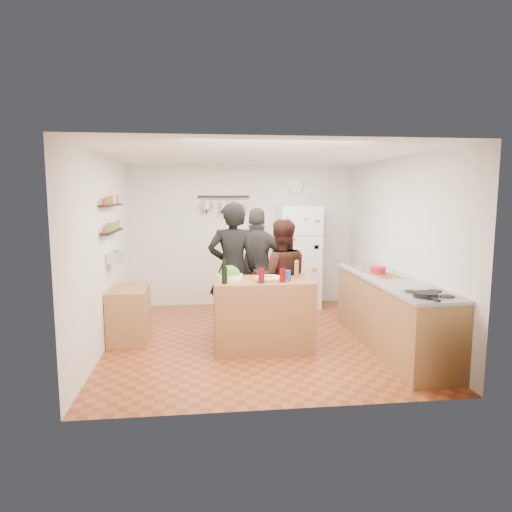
{
  "coord_description": "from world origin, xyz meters",
  "views": [
    {
      "loc": [
        -0.73,
        -6.07,
        2.0
      ],
      "look_at": [
        0.0,
        0.1,
        1.15
      ],
      "focal_mm": 32.0,
      "sensor_mm": 36.0,
      "label": 1
    }
  ],
  "objects": [
    {
      "name": "room_shell",
      "position": [
        0.0,
        0.39,
        1.25
      ],
      "size": [
        4.2,
        4.2,
        4.2
      ],
      "color": "brown",
      "rests_on": "ground"
    },
    {
      "name": "prep_island",
      "position": [
        0.03,
        -0.38,
        0.46
      ],
      "size": [
        1.25,
        0.72,
        0.91
      ],
      "primitive_type": "cube",
      "color": "brown",
      "rests_on": "floor"
    },
    {
      "name": "pizza_board",
      "position": [
        0.11,
        -0.4,
        0.92
      ],
      "size": [
        0.42,
        0.34,
        0.02
      ],
      "primitive_type": "cube",
      "color": "brown",
      "rests_on": "prep_island"
    },
    {
      "name": "pizza",
      "position": [
        0.11,
        -0.4,
        0.94
      ],
      "size": [
        0.34,
        0.34,
        0.02
      ],
      "primitive_type": "cylinder",
      "color": "beige",
      "rests_on": "pizza_board"
    },
    {
      "name": "salad_bowl",
      "position": [
        -0.39,
        -0.33,
        0.94
      ],
      "size": [
        0.33,
        0.33,
        0.07
      ],
      "primitive_type": "cylinder",
      "color": "white",
      "rests_on": "prep_island"
    },
    {
      "name": "wine_bottle",
      "position": [
        -0.47,
        -0.6,
        1.01
      ],
      "size": [
        0.07,
        0.07,
        0.21
      ],
      "primitive_type": "cylinder",
      "color": "black",
      "rests_on": "prep_island"
    },
    {
      "name": "wine_glass_near",
      "position": [
        -0.02,
        -0.62,
        1.0
      ],
      "size": [
        0.08,
        0.08,
        0.18
      ],
      "primitive_type": "cylinder",
      "color": "#630813",
      "rests_on": "prep_island"
    },
    {
      "name": "wine_glass_far",
      "position": [
        0.25,
        -0.58,
        1.0
      ],
      "size": [
        0.07,
        0.07,
        0.17
      ],
      "primitive_type": "cylinder",
      "color": "#5C0807",
      "rests_on": "prep_island"
    },
    {
      "name": "pepper_mill",
      "position": [
        0.48,
        -0.33,
        1.01
      ],
      "size": [
        0.06,
        0.06,
        0.19
      ],
      "primitive_type": "cylinder",
      "color": "brown",
      "rests_on": "prep_island"
    },
    {
      "name": "salt_canister",
      "position": [
        0.33,
        -0.5,
        0.98
      ],
      "size": [
        0.08,
        0.08,
        0.13
      ],
      "primitive_type": "cylinder",
      "color": "#1B3D97",
      "rests_on": "prep_island"
    },
    {
      "name": "person_left",
      "position": [
        -0.31,
        0.24,
        0.95
      ],
      "size": [
        0.71,
        0.48,
        1.89
      ],
      "primitive_type": "imported",
      "rotation": [
        0.0,
        0.0,
        3.11
      ],
      "color": "black",
      "rests_on": "floor"
    },
    {
      "name": "person_center",
      "position": [
        0.34,
        0.07,
        0.83
      ],
      "size": [
        0.84,
        0.67,
        1.66
      ],
      "primitive_type": "imported",
      "rotation": [
        0.0,
        0.0,
        3.09
      ],
      "color": "black",
      "rests_on": "floor"
    },
    {
      "name": "person_back",
      "position": [
        0.11,
        0.74,
        0.9
      ],
      "size": [
        1.12,
        0.65,
        1.79
      ],
      "primitive_type": "imported",
      "rotation": [
        0.0,
        0.0,
        2.93
      ],
      "color": "#2C2827",
      "rests_on": "floor"
    },
    {
      "name": "counter_run",
      "position": [
        1.7,
        -0.55,
        0.45
      ],
      "size": [
        0.63,
        2.63,
        0.9
      ],
      "primitive_type": "cube",
      "color": "#9E7042",
      "rests_on": "floor"
    },
    {
      "name": "stove_top",
      "position": [
        1.7,
        -1.5,
        0.91
      ],
      "size": [
        0.6,
        0.62,
        0.02
      ],
      "primitive_type": "cube",
      "color": "white",
      "rests_on": "counter_run"
    },
    {
      "name": "skillet",
      "position": [
        1.6,
        -1.61,
        0.94
      ],
      "size": [
        0.25,
        0.25,
        0.05
      ],
      "primitive_type": "cylinder",
      "color": "black",
      "rests_on": "stove_top"
    },
    {
      "name": "sink",
      "position": [
        1.7,
        0.3,
        0.92
      ],
      "size": [
        0.5,
        0.8,
        0.03
      ],
      "primitive_type": "cube",
      "color": "silver",
      "rests_on": "counter_run"
    },
    {
      "name": "cutting_board",
      "position": [
        1.7,
        -0.42,
        0.91
      ],
      "size": [
        0.3,
        0.4,
        0.02
      ],
      "primitive_type": "cube",
      "color": "brown",
      "rests_on": "counter_run"
    },
    {
      "name": "red_bowl",
      "position": [
        1.65,
        -0.16,
        0.97
      ],
      "size": [
        0.22,
        0.22,
        0.09
      ],
      "primitive_type": "cylinder",
      "color": "#A81322",
      "rests_on": "counter_run"
    },
    {
      "name": "fridge",
      "position": [
        0.95,
        1.75,
        0.9
      ],
      "size": [
        0.7,
        0.68,
        1.8
      ],
      "primitive_type": "cube",
      "color": "white",
      "rests_on": "floor"
    },
    {
      "name": "wall_clock",
      "position": [
        0.95,
        2.08,
        2.15
      ],
      "size": [
        0.3,
        0.03,
        0.3
      ],
      "primitive_type": "cylinder",
      "rotation": [
        1.57,
        0.0,
        0.0
      ],
      "color": "silver",
      "rests_on": "back_wall"
    },
    {
      "name": "spice_shelf_lower",
      "position": [
        -1.93,
        0.2,
        1.5
      ],
      "size": [
        0.12,
        1.0,
        0.02
      ],
      "primitive_type": "cube",
      "color": "black",
      "rests_on": "left_wall"
    },
    {
      "name": "spice_shelf_upper",
      "position": [
        -1.93,
        0.2,
        1.85
      ],
      "size": [
        0.12,
        1.0,
        0.02
      ],
      "primitive_type": "cube",
      "color": "black",
      "rests_on": "left_wall"
    },
    {
      "name": "produce_basket",
      "position": [
        -1.9,
        0.2,
        1.15
      ],
      "size": [
        0.18,
        0.35,
        0.14
      ],
      "primitive_type": "cube",
      "color": "silver",
      "rests_on": "left_wall"
    },
    {
      "name": "side_table",
      "position": [
        -1.74,
        0.15,
        0.36
      ],
      "size": [
        0.5,
        0.8,
        0.73
      ],
      "primitive_type": "cube",
      "color": "#A67345",
      "rests_on": "floor"
    },
    {
      "name": "pot_rack",
      "position": [
        -0.35,
        2.0,
        1.95
      ],
      "size": [
        0.9,
        0.04,
        0.04
      ],
      "primitive_type": "cube",
      "color": "black",
      "rests_on": "back_wall"
    }
  ]
}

